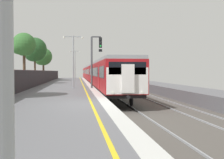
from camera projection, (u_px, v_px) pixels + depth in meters
The scene contains 8 objects.
ground at pixel (149, 114), 13.65m from camera, with size 17.40×110.00×1.21m.
commuter_train_at_platform at pixel (95, 73), 47.30m from camera, with size 2.83×62.40×3.81m.
signal_gantry at pixel (94, 56), 25.49m from camera, with size 1.10×0.24×5.01m.
platform_lamp_mid at pixel (73, 57), 26.07m from camera, with size 2.00×0.20×5.14m.
platform_lamp_far at pixel (75, 63), 51.04m from camera, with size 2.00×0.20×5.63m.
background_tree_left at pixel (34, 50), 43.96m from camera, with size 3.96×3.96×7.28m.
background_tree_centre at pixel (43, 57), 50.58m from camera, with size 3.36×3.36×6.14m.
background_tree_right at pixel (23, 45), 33.89m from camera, with size 2.99×2.98×6.59m.
Camera 1 is at (-1.07, -13.21, 1.62)m, focal length 42.42 mm.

